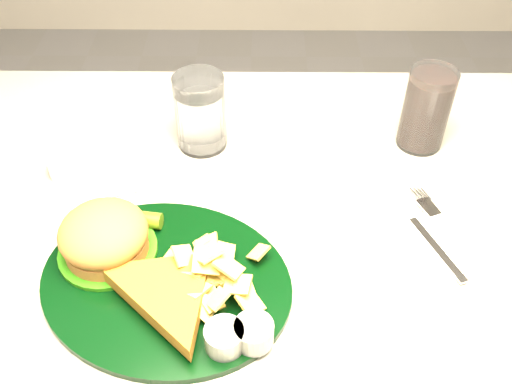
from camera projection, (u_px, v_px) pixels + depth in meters
table at (236, 361)px, 1.06m from camera, size 1.20×0.80×0.75m
dinner_plate at (163, 266)px, 0.70m from camera, size 0.39×0.36×0.07m
water_glass at (200, 112)px, 0.89m from camera, size 0.08×0.08×0.13m
cola_glass at (426, 109)px, 0.89m from camera, size 0.08×0.08×0.13m
fork_napkin at (435, 244)px, 0.77m from camera, size 0.17×0.19×0.01m
ramekin at (64, 167)px, 0.87m from camera, size 0.05×0.05×0.03m
wrapped_straw at (169, 182)px, 0.86m from camera, size 0.22×0.14×0.01m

